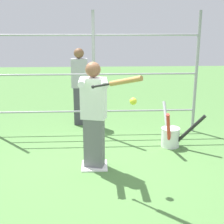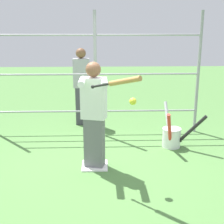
# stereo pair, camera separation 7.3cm
# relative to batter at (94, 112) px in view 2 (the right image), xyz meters

# --- Properties ---
(ground_plane) EXTENTS (24.00, 24.00, 0.00)m
(ground_plane) POSITION_rel_batter_xyz_m (0.00, -0.02, -0.89)
(ground_plane) COLOR #4C7A3D
(home_plate) EXTENTS (0.40, 0.40, 0.02)m
(home_plate) POSITION_rel_batter_xyz_m (0.00, -0.02, -0.88)
(home_plate) COLOR white
(home_plate) RESTS_ON ground
(fence_backstop) EXTENTS (4.15, 0.06, 2.42)m
(fence_backstop) POSITION_rel_batter_xyz_m (0.00, -1.62, 0.32)
(fence_backstop) COLOR #939399
(fence_backstop) RESTS_ON ground
(batter) EXTENTS (0.41, 0.63, 1.64)m
(batter) POSITION_rel_batter_xyz_m (0.00, 0.00, 0.00)
(batter) COLOR slate
(batter) RESTS_ON ground
(baseball_bat_swinging) EXTENTS (0.62, 0.59, 0.26)m
(baseball_bat_swinging) POSITION_rel_batter_xyz_m (-0.35, 0.75, 0.60)
(baseball_bat_swinging) COLOR black
(softball_in_flight) EXTENTS (0.10, 0.10, 0.10)m
(softball_in_flight) POSITION_rel_batter_xyz_m (-0.53, 0.51, 0.29)
(softball_in_flight) COLOR yellow
(bat_bucket) EXTENTS (0.73, 0.97, 0.73)m
(bat_bucket) POSITION_rel_batter_xyz_m (-1.39, -0.79, -0.67)
(bat_bucket) COLOR white
(bat_bucket) RESTS_ON ground
(bystander_behind_fence) EXTENTS (0.35, 0.22, 1.68)m
(bystander_behind_fence) POSITION_rel_batter_xyz_m (0.31, -2.21, -0.01)
(bystander_behind_fence) COLOR #3F3F47
(bystander_behind_fence) RESTS_ON ground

